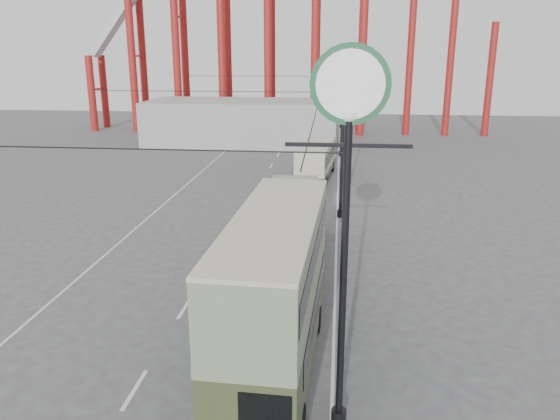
# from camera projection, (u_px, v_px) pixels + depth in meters

# --- Properties ---
(ground) EXTENTS (160.00, 160.00, 0.00)m
(ground) POSITION_uv_depth(u_px,v_px,m) (182.00, 358.00, 19.53)
(ground) COLOR #48484A
(ground) RESTS_ON ground
(road_markings) EXTENTS (12.52, 120.00, 0.01)m
(road_markings) POSITION_uv_depth(u_px,v_px,m) (248.00, 207.00, 38.41)
(road_markings) COLOR silver
(road_markings) RESTS_ON ground
(lamp_post_near) EXTENTS (3.20, 0.44, 10.80)m
(lamp_post_near) POSITION_uv_depth(u_px,v_px,m) (348.00, 162.00, 13.88)
(lamp_post_near) COLOR black
(lamp_post_near) RESTS_ON ground
(lamp_post_mid) EXTENTS (3.20, 0.44, 9.32)m
(lamp_post_mid) POSITION_uv_depth(u_px,v_px,m) (342.00, 147.00, 34.81)
(lamp_post_mid) COLOR black
(lamp_post_mid) RESTS_ON ground
(lamp_post_far) EXTENTS (3.20, 0.44, 9.32)m
(lamp_post_far) POSITION_uv_depth(u_px,v_px,m) (342.00, 111.00, 55.80)
(lamp_post_far) COLOR black
(lamp_post_far) RESTS_ON ground
(lamp_post_distant) EXTENTS (3.20, 0.44, 9.32)m
(lamp_post_distant) POSITION_uv_depth(u_px,v_px,m) (342.00, 94.00, 76.79)
(lamp_post_distant) COLOR black
(lamp_post_distant) RESTS_ON ground
(fairground_shed) EXTENTS (22.00, 10.00, 5.00)m
(fairground_shed) POSITION_uv_depth(u_px,v_px,m) (243.00, 122.00, 64.29)
(fairground_shed) COLOR #999994
(fairground_shed) RESTS_ON ground
(double_decker_bus) EXTENTS (2.97, 10.44, 5.56)m
(double_decker_bus) POSITION_uv_depth(u_px,v_px,m) (276.00, 286.00, 18.00)
(double_decker_bus) COLOR #393F22
(double_decker_bus) RESTS_ON ground
(single_decker_green) EXTENTS (3.32, 12.04, 3.37)m
(single_decker_green) POSITION_uv_depth(u_px,v_px,m) (292.00, 229.00, 27.62)
(single_decker_green) COLOR gray
(single_decker_green) RESTS_ON ground
(single_decker_cream) EXTENTS (3.24, 9.80, 2.99)m
(single_decker_cream) POSITION_uv_depth(u_px,v_px,m) (317.00, 158.00, 46.90)
(single_decker_cream) COLOR #BEB899
(single_decker_cream) RESTS_ON ground
(pedestrian) EXTENTS (0.81, 0.70, 1.88)m
(pedestrian) POSITION_uv_depth(u_px,v_px,m) (241.00, 239.00, 29.08)
(pedestrian) COLOR black
(pedestrian) RESTS_ON ground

